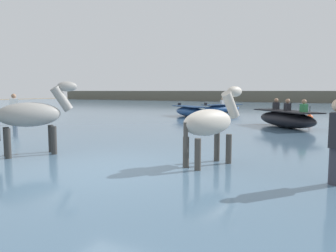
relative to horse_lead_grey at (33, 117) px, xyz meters
name	(u,v)px	position (x,y,z in m)	size (l,w,h in m)	color
ground_plane	(107,184)	(2.35, -0.35, -1.17)	(120.00, 120.00, 0.00)	#84755B
water_surface	(245,127)	(2.35, 9.65, -1.03)	(90.00, 90.00, 0.28)	slate
horse_lead_grey	(33,117)	(0.00, 0.00, 0.00)	(1.23, 1.70, 1.97)	gray
horse_trailing_pinto	(211,124)	(3.96, 0.90, -0.07)	(0.89, 1.68, 1.85)	beige
boat_far_offshore	(286,119)	(4.21, 8.86, -0.54)	(3.14, 3.24, 1.15)	black
boat_mid_outer	(190,111)	(-1.55, 12.20, -0.59)	(2.87, 2.52, 0.74)	#28518E
boat_mid_channel	(222,108)	(-1.02, 16.34, -0.60)	(2.27, 3.20, 1.04)	#28518E
person_wading_close	(336,148)	(6.19, 0.50, -0.30)	(0.24, 0.34, 1.63)	#383842
person_spectator_far	(14,111)	(-6.28, 4.30, -0.30)	(0.34, 0.38, 1.63)	#383842
channel_buoy	(310,118)	(4.79, 12.33, -0.71)	(0.32, 0.32, 0.74)	#E54C1E
far_shoreline	(310,98)	(2.35, 40.38, -0.30)	(80.00, 2.40, 1.75)	#605B4C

